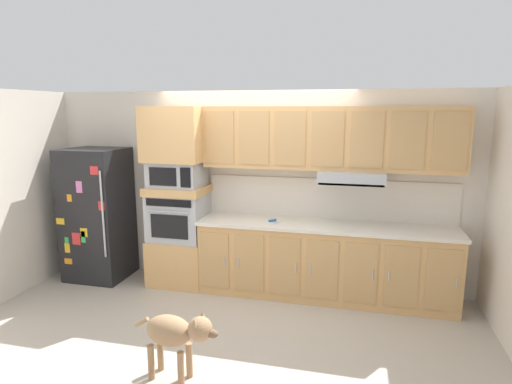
{
  "coord_description": "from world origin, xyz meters",
  "views": [
    {
      "loc": [
        1.31,
        -4.2,
        2.26
      ],
      "look_at": [
        0.16,
        0.48,
        1.32
      ],
      "focal_mm": 29.78,
      "sensor_mm": 36.0,
      "label": 1
    }
  ],
  "objects_px": {
    "microwave": "(177,174)",
    "screwdriver": "(273,221)",
    "built_in_oven": "(179,216)",
    "refrigerator": "(98,214)",
    "dog": "(176,333)"
  },
  "relations": [
    {
      "from": "refrigerator",
      "to": "built_in_oven",
      "type": "xyz_separation_m",
      "value": [
        1.15,
        0.07,
        0.02
      ]
    },
    {
      "from": "refrigerator",
      "to": "dog",
      "type": "distance_m",
      "value": 2.77
    },
    {
      "from": "microwave",
      "to": "dog",
      "type": "relative_size",
      "value": 0.8
    },
    {
      "from": "refrigerator",
      "to": "screwdriver",
      "type": "xyz_separation_m",
      "value": [
        2.41,
        0.02,
        0.05
      ]
    },
    {
      "from": "dog",
      "to": "screwdriver",
      "type": "bearing_deg",
      "value": 84.23
    },
    {
      "from": "microwave",
      "to": "screwdriver",
      "type": "distance_m",
      "value": 1.36
    },
    {
      "from": "built_in_oven",
      "to": "screwdriver",
      "type": "bearing_deg",
      "value": -1.98
    },
    {
      "from": "refrigerator",
      "to": "screwdriver",
      "type": "height_order",
      "value": "refrigerator"
    },
    {
      "from": "built_in_oven",
      "to": "dog",
      "type": "bearing_deg",
      "value": -67.08
    },
    {
      "from": "built_in_oven",
      "to": "refrigerator",
      "type": "bearing_deg",
      "value": -176.63
    },
    {
      "from": "built_in_oven",
      "to": "screwdriver",
      "type": "xyz_separation_m",
      "value": [
        1.26,
        -0.04,
        0.03
      ]
    },
    {
      "from": "built_in_oven",
      "to": "microwave",
      "type": "distance_m",
      "value": 0.56
    },
    {
      "from": "dog",
      "to": "microwave",
      "type": "bearing_deg",
      "value": 119.79
    },
    {
      "from": "refrigerator",
      "to": "dog",
      "type": "relative_size",
      "value": 2.2
    },
    {
      "from": "built_in_oven",
      "to": "dog",
      "type": "relative_size",
      "value": 0.87
    }
  ]
}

